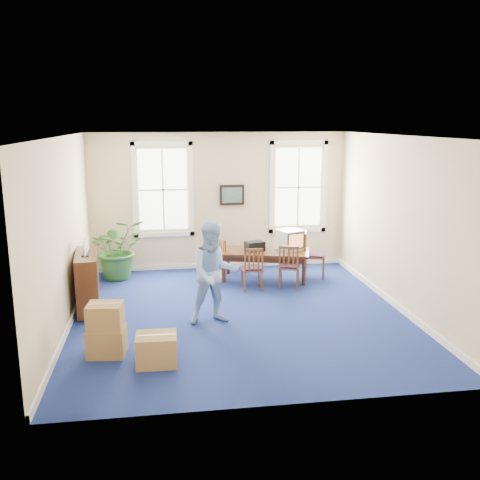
{
  "coord_description": "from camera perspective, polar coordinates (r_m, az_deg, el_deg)",
  "views": [
    {
      "loc": [
        -1.36,
        -9.14,
        3.46
      ],
      "look_at": [
        0.1,
        0.6,
        1.25
      ],
      "focal_mm": 40.0,
      "sensor_mm": 36.0,
      "label": 1
    }
  ],
  "objects": [
    {
      "name": "crt_tv",
      "position": [
        11.89,
        5.32,
        0.05
      ],
      "size": [
        0.65,
        0.68,
        0.44
      ],
      "primitive_type": null,
      "rotation": [
        0.0,
        0.0,
        0.38
      ],
      "color": "#B7B7BC",
      "rests_on": "conference_table"
    },
    {
      "name": "wall_back",
      "position": [
        12.61,
        -2.24,
        4.15
      ],
      "size": [
        6.5,
        0.0,
        6.5
      ],
      "primitive_type": "plane",
      "rotation": [
        1.57,
        0.0,
        0.0
      ],
      "color": "beige",
      "rests_on": "ground"
    },
    {
      "name": "wall_left",
      "position": [
        9.47,
        -18.31,
        0.67
      ],
      "size": [
        0.0,
        6.5,
        6.5
      ],
      "primitive_type": "plane",
      "rotation": [
        1.57,
        0.0,
        1.57
      ],
      "color": "beige",
      "rests_on": "ground"
    },
    {
      "name": "wall_right",
      "position": [
        10.3,
        16.69,
        1.7
      ],
      "size": [
        0.0,
        6.5,
        6.5
      ],
      "primitive_type": "plane",
      "rotation": [
        1.57,
        0.0,
        -1.57
      ],
      "color": "beige",
      "rests_on": "ground"
    },
    {
      "name": "man",
      "position": [
        9.21,
        -2.79,
        -3.55
      ],
      "size": [
        0.96,
        0.79,
        1.79
      ],
      "primitive_type": "imported",
      "rotation": [
        0.0,
        0.0,
        0.13
      ],
      "color": "#90B7EF",
      "rests_on": "ground"
    },
    {
      "name": "brochure_rack",
      "position": [
        10.16,
        -16.06,
        -0.6
      ],
      "size": [
        0.39,
        0.72,
        0.32
      ],
      "primitive_type": null,
      "rotation": [
        0.0,
        0.0,
        0.38
      ],
      "color": "#99999E",
      "rests_on": "credenza"
    },
    {
      "name": "wall_picture",
      "position": [
        12.57,
        -0.86,
        4.83
      ],
      "size": [
        0.58,
        0.06,
        0.48
      ],
      "primitive_type": null,
      "color": "black",
      "rests_on": "ground"
    },
    {
      "name": "window_right",
      "position": [
        12.89,
        6.22,
        5.62
      ],
      "size": [
        1.4,
        0.12,
        2.2
      ],
      "primitive_type": null,
      "color": "white",
      "rests_on": "ground"
    },
    {
      "name": "baseboard_back",
      "position": [
        12.9,
        -2.17,
        -2.65
      ],
      "size": [
        6.0,
        0.04,
        0.12
      ],
      "primitive_type": "cube",
      "color": "white",
      "rests_on": "ground"
    },
    {
      "name": "baseboard_right",
      "position": [
        10.67,
        16.02,
        -6.44
      ],
      "size": [
        0.04,
        6.5,
        0.12
      ],
      "primitive_type": "cube",
      "color": "white",
      "rests_on": "ground"
    },
    {
      "name": "cardboard_boxes",
      "position": [
        8.41,
        -12.58,
        -8.82
      ],
      "size": [
        1.62,
        1.62,
        0.85
      ],
      "primitive_type": null,
      "rotation": [
        0.0,
        0.0,
        -0.09
      ],
      "color": "#A37C46",
      "rests_on": "ground"
    },
    {
      "name": "equipment_bag",
      "position": [
        11.75,
        1.57,
        -0.64
      ],
      "size": [
        0.47,
        0.37,
        0.2
      ],
      "primitive_type": "cube",
      "rotation": [
        0.0,
        0.0,
        0.28
      ],
      "color": "black",
      "rests_on": "conference_table"
    },
    {
      "name": "chair_near_right",
      "position": [
        11.28,
        5.26,
        -2.76
      ],
      "size": [
        0.54,
        0.54,
        0.95
      ],
      "primitive_type": null,
      "rotation": [
        0.0,
        0.0,
        2.83
      ],
      "color": "brown",
      "rests_on": "ground"
    },
    {
      "name": "chair_end_left",
      "position": [
        11.66,
        -2.87,
        -2.24
      ],
      "size": [
        0.55,
        0.55,
        0.93
      ],
      "primitive_type": null,
      "rotation": [
        0.0,
        0.0,
        -1.19
      ],
      "color": "brown",
      "rests_on": "ground"
    },
    {
      "name": "floor",
      "position": [
        9.87,
        -0.06,
        -7.88
      ],
      "size": [
        6.5,
        6.5,
        0.0
      ],
      "primitive_type": "plane",
      "color": "navy",
      "rests_on": "ground"
    },
    {
      "name": "wall_front",
      "position": [
        6.33,
        4.29,
        -4.49
      ],
      "size": [
        6.5,
        0.0,
        6.5
      ],
      "primitive_type": "plane",
      "rotation": [
        -1.57,
        0.0,
        0.0
      ],
      "color": "beige",
      "rests_on": "ground"
    },
    {
      "name": "conference_table",
      "position": [
        11.86,
        2.64,
        -2.68
      ],
      "size": [
        2.09,
        1.35,
        0.66
      ],
      "primitive_type": null,
      "rotation": [
        0.0,
        0.0,
        -0.27
      ],
      "color": "#442312",
      "rests_on": "ground"
    },
    {
      "name": "potted_plant",
      "position": [
        12.17,
        -12.87,
        -0.9
      ],
      "size": [
        1.48,
        1.37,
        1.36
      ],
      "primitive_type": "imported",
      "rotation": [
        0.0,
        0.0,
        0.3
      ],
      "color": "#295A25",
      "rests_on": "ground"
    },
    {
      "name": "chair_end_right",
      "position": [
        12.08,
        7.97,
        -1.59
      ],
      "size": [
        0.58,
        0.58,
        1.03
      ],
      "primitive_type": null,
      "rotation": [
        0.0,
        0.0,
        1.27
      ],
      "color": "brown",
      "rests_on": "ground"
    },
    {
      "name": "game_console",
      "position": [
        11.95,
        6.58,
        -0.86
      ],
      "size": [
        0.19,
        0.23,
        0.06
      ],
      "primitive_type": "cube",
      "rotation": [
        0.0,
        0.0,
        -0.05
      ],
      "color": "white",
      "rests_on": "conference_table"
    },
    {
      "name": "chair_near_left",
      "position": [
        11.13,
        1.3,
        -2.99
      ],
      "size": [
        0.42,
        0.42,
        0.92
      ],
      "primitive_type": null,
      "rotation": [
        0.0,
        0.0,
        3.15
      ],
      "color": "brown",
      "rests_on": "ground"
    },
    {
      "name": "baseboard_left",
      "position": [
        9.89,
        -17.52,
        -8.09
      ],
      "size": [
        0.04,
        6.5,
        0.12
      ],
      "primitive_type": "cube",
      "color": "white",
      "rests_on": "ground"
    },
    {
      "name": "window_left",
      "position": [
        12.47,
        -8.22,
        5.33
      ],
      "size": [
        1.4,
        0.12,
        2.2
      ],
      "primitive_type": null,
      "color": "white",
      "rests_on": "ground"
    },
    {
      "name": "ceiling",
      "position": [
        9.25,
        -0.06,
        11.03
      ],
      "size": [
        6.5,
        6.5,
        0.0
      ],
      "primitive_type": "plane",
      "rotation": [
        3.14,
        0.0,
        0.0
      ],
      "color": "white",
      "rests_on": "ground"
    },
    {
      "name": "credenza",
      "position": [
        10.34,
        -15.93,
        -4.32
      ],
      "size": [
        0.52,
        1.38,
        1.06
      ],
      "primitive_type": "cube",
      "rotation": [
        0.0,
        0.0,
        0.1
      ],
      "color": "#442312",
      "rests_on": "ground"
    }
  ]
}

